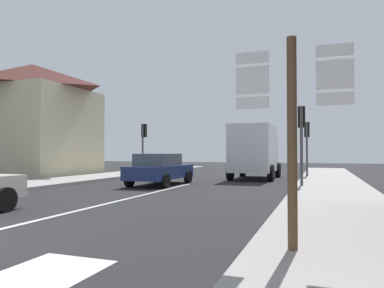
{
  "coord_description": "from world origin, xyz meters",
  "views": [
    {
      "loc": [
        5.98,
        -4.29,
        1.53
      ],
      "look_at": [
        0.4,
        11.26,
        1.92
      ],
      "focal_mm": 33.54,
      "sensor_mm": 36.0,
      "label": 1
    }
  ],
  "objects": [
    {
      "name": "traffic_light_far_right",
      "position": [
        5.23,
        18.03,
        2.47
      ],
      "size": [
        0.3,
        0.49,
        3.33
      ],
      "color": "#47474C",
      "rests_on": "ground"
    },
    {
      "name": "delivery_truck",
      "position": [
        2.4,
        16.43,
        1.65
      ],
      "size": [
        2.49,
        5.0,
        3.05
      ],
      "color": "silver",
      "rests_on": "ground"
    },
    {
      "name": "traffic_light_far_left",
      "position": [
        -5.23,
        17.31,
        2.56
      ],
      "size": [
        0.3,
        0.49,
        3.45
      ],
      "color": "#47474C",
      "rests_on": "ground"
    },
    {
      "name": "sedan_far",
      "position": [
        -1.11,
        11.01,
        0.76
      ],
      "size": [
        2.0,
        4.22,
        1.47
      ],
      "color": "navy",
      "rests_on": "ground"
    },
    {
      "name": "lane_turn_arrow",
      "position": [
        2.71,
        -1.0,
        0.01
      ],
      "size": [
        1.2,
        2.2,
        0.01
      ],
      "primitive_type": "cube",
      "color": "silver",
      "rests_on": "ground"
    },
    {
      "name": "lane_centre_stripe",
      "position": [
        0.0,
        6.0,
        0.01
      ],
      "size": [
        0.16,
        12.0,
        0.01
      ],
      "primitive_type": "cube",
      "color": "silver",
      "rests_on": "ground"
    },
    {
      "name": "ground_plane",
      "position": [
        0.0,
        10.0,
        0.0
      ],
      "size": [
        80.0,
        80.0,
        0.0
      ],
      "primitive_type": "plane",
      "color": "#232326"
    },
    {
      "name": "route_sign_post",
      "position": [
        5.6,
        1.06,
        1.91
      ],
      "size": [
        1.66,
        0.14,
        3.2
      ],
      "color": "brown",
      "rests_on": "ground"
    },
    {
      "name": "sidewalk_left",
      "position": [
        -6.43,
        8.0,
        0.07
      ],
      "size": [
        3.01,
        44.0,
        0.14
      ],
      "primitive_type": "cube",
      "color": "#9E9B96",
      "rests_on": "ground"
    },
    {
      "name": "sidewalk_right",
      "position": [
        6.43,
        8.0,
        0.07
      ],
      "size": [
        3.01,
        44.0,
        0.14
      ],
      "primitive_type": "cube",
      "color": "#9E9B96",
      "rests_on": "ground"
    },
    {
      "name": "traffic_light_near_right",
      "position": [
        5.23,
        11.61,
        2.58
      ],
      "size": [
        0.3,
        0.49,
        3.49
      ],
      "color": "#47474C",
      "rests_on": "ground"
    },
    {
      "name": "clapboard_house_left",
      "position": [
        -12.03,
        14.45,
        3.73
      ],
      "size": [
        7.52,
        7.54,
        7.4
      ],
      "color": "beige",
      "rests_on": "ground"
    }
  ]
}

